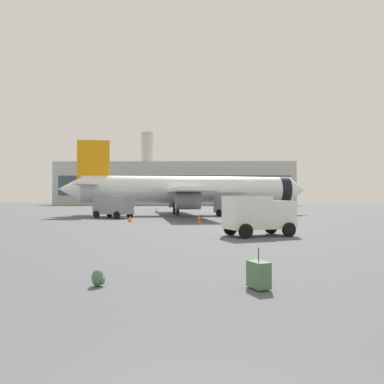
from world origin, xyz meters
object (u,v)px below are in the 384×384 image
object	(u,v)px
cargo_van	(258,214)
safety_cone_mid	(156,210)
fuel_truck	(237,203)
service_truck	(113,205)
traveller_backpack	(98,278)
safety_cone_near	(130,219)
rolling_suitcase	(259,275)
airplane_at_gate	(188,190)
safety_cone_far	(199,219)

from	to	relation	value
cargo_van	safety_cone_mid	world-z (taller)	cargo_van
fuel_truck	safety_cone_mid	xyz separation A→B (m)	(-12.33, 12.74, -1.38)
service_truck	fuel_truck	distance (m)	16.42
service_truck	safety_cone_mid	bearing A→B (deg)	78.90
traveller_backpack	safety_cone_near	bearing A→B (deg)	98.70
service_truck	safety_cone_near	world-z (taller)	service_truck
rolling_suitcase	traveller_backpack	xyz separation A→B (m)	(-4.40, 0.25, -0.16)
airplane_at_gate	rolling_suitcase	bearing A→B (deg)	-85.99
safety_cone_near	airplane_at_gate	bearing A→B (deg)	68.87
safety_cone_far	service_truck	bearing A→B (deg)	143.78
rolling_suitcase	service_truck	bearing A→B (deg)	108.91
service_truck	safety_cone_mid	xyz separation A→B (m)	(3.41, 17.40, -1.21)
airplane_at_gate	cargo_van	xyz separation A→B (m)	(5.28, -29.15, -2.21)
cargo_van	traveller_backpack	xyz separation A→B (m)	(-6.66, -13.68, -1.22)
rolling_suitcase	safety_cone_mid	bearing A→B (deg)	99.37
airplane_at_gate	safety_cone_near	xyz separation A→B (m)	(-5.68, -14.71, -3.33)
airplane_at_gate	service_truck	xyz separation A→B (m)	(-9.10, -7.71, -2.05)
fuel_truck	cargo_van	xyz separation A→B (m)	(-1.36, -26.10, -0.32)
safety_cone_near	rolling_suitcase	size ratio (longest dim) A/B	0.60
airplane_at_gate	service_truck	distance (m)	12.10
cargo_van	fuel_truck	bearing A→B (deg)	87.01
fuel_truck	traveller_backpack	distance (m)	40.61
airplane_at_gate	safety_cone_near	bearing A→B (deg)	-111.13
service_truck	traveller_backpack	size ratio (longest dim) A/B	10.94
traveller_backpack	fuel_truck	bearing A→B (deg)	78.60
rolling_suitcase	cargo_van	bearing A→B (deg)	80.79
safety_cone_near	fuel_truck	bearing A→B (deg)	43.39
safety_cone_far	safety_cone_near	bearing A→B (deg)	173.79
safety_cone_mid	fuel_truck	bearing A→B (deg)	-45.94
safety_cone_mid	safety_cone_far	distance (m)	26.19
safety_cone_mid	rolling_suitcase	size ratio (longest dim) A/B	0.72
service_truck	fuel_truck	bearing A→B (deg)	16.48
airplane_at_gate	safety_cone_far	size ratio (longest dim) A/B	47.87
safety_cone_near	traveller_backpack	distance (m)	28.45
safety_cone_mid	safety_cone_near	bearing A→B (deg)	-89.99
safety_cone_near	traveller_backpack	size ratio (longest dim) A/B	1.37
cargo_van	safety_cone_far	size ratio (longest dim) A/B	6.47
cargo_van	rolling_suitcase	size ratio (longest dim) A/B	4.39
safety_cone_mid	traveller_backpack	size ratio (longest dim) A/B	1.66
airplane_at_gate	safety_cone_near	distance (m)	16.12
safety_cone_far	airplane_at_gate	bearing A→B (deg)	95.60
safety_cone_near	traveller_backpack	bearing A→B (deg)	-81.30
traveller_backpack	safety_cone_mid	bearing A→B (deg)	94.69
cargo_van	rolling_suitcase	bearing A→B (deg)	-99.21
fuel_truck	rolling_suitcase	world-z (taller)	fuel_truck
airplane_at_gate	service_truck	bearing A→B (deg)	-139.72
safety_cone_near	safety_cone_far	bearing A→B (deg)	-6.21
service_truck	safety_cone_far	world-z (taller)	service_truck
safety_cone_mid	rolling_suitcase	xyz separation A→B (m)	(8.71, -52.77, -0.00)
safety_cone_far	traveller_backpack	xyz separation A→B (m)	(-2.90, -27.34, -0.14)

